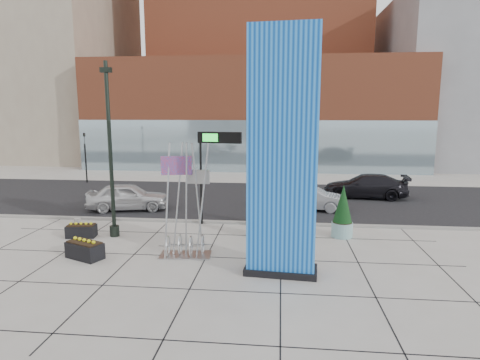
# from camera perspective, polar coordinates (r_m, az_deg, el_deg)

# --- Properties ---
(ground) EXTENTS (160.00, 160.00, 0.00)m
(ground) POSITION_cam_1_polar(r_m,az_deg,el_deg) (17.65, -7.46, -9.55)
(ground) COLOR #9E9991
(ground) RESTS_ON ground
(street_asphalt) EXTENTS (80.00, 12.00, 0.02)m
(street_asphalt) POSITION_cam_1_polar(r_m,az_deg,el_deg) (27.12, -2.63, -2.63)
(street_asphalt) COLOR black
(street_asphalt) RESTS_ON ground
(curb_edge) EXTENTS (80.00, 0.30, 0.12)m
(curb_edge) POSITION_cam_1_polar(r_m,az_deg,el_deg) (21.37, -5.00, -5.91)
(curb_edge) COLOR gray
(curb_edge) RESTS_ON ground
(tower_podium) EXTENTS (34.00, 10.00, 11.00)m
(tower_podium) POSITION_cam_1_polar(r_m,az_deg,el_deg) (43.31, 1.98, 9.30)
(tower_podium) COLOR #AE5132
(tower_podium) RESTS_ON ground
(tower_glass_front) EXTENTS (34.00, 0.60, 5.00)m
(tower_glass_front) POSITION_cam_1_polar(r_m,az_deg,el_deg) (38.66, 1.47, 4.80)
(tower_glass_front) COLOR #8CA5B2
(tower_glass_front) RESTS_ON ground
(building_beige_left) EXTENTS (18.00, 20.00, 34.00)m
(building_beige_left) POSITION_cam_1_polar(r_m,az_deg,el_deg) (59.51, -26.11, 19.60)
(building_beige_left) COLOR gray
(building_beige_left) RESTS_ON ground
(blue_pylon) EXTENTS (2.68, 1.38, 8.64)m
(blue_pylon) POSITION_cam_1_polar(r_m,az_deg,el_deg) (13.97, 6.10, 2.98)
(blue_pylon) COLOR #0B45AF
(blue_pylon) RESTS_ON ground
(lamp_post) EXTENTS (0.51, 0.44, 8.01)m
(lamp_post) POSITION_cam_1_polar(r_m,az_deg,el_deg) (19.30, -17.86, 1.73)
(lamp_post) COLOR black
(lamp_post) RESTS_ON ground
(public_art_sculpture) EXTENTS (2.12, 1.20, 4.63)m
(public_art_sculpture) POSITION_cam_1_polar(r_m,az_deg,el_deg) (16.38, -7.78, -6.62)
(public_art_sculpture) COLOR #BCBEC1
(public_art_sculpture) RESTS_ON ground
(concrete_bollard) EXTENTS (0.31, 0.31, 0.61)m
(concrete_bollard) POSITION_cam_1_polar(r_m,az_deg,el_deg) (21.45, -22.09, -5.86)
(concrete_bollard) COLOR gray
(concrete_bollard) RESTS_ON ground
(overhead_street_sign) EXTENTS (2.26, 0.53, 4.80)m
(overhead_street_sign) POSITION_cam_1_polar(r_m,az_deg,el_deg) (20.33, -3.38, 4.96)
(overhead_street_sign) COLOR black
(overhead_street_sign) RESTS_ON ground
(round_planter_east) EXTENTS (0.99, 0.99, 2.47)m
(round_planter_east) POSITION_cam_1_polar(r_m,az_deg,el_deg) (19.29, 14.40, -4.49)
(round_planter_east) COLOR #82AFB0
(round_planter_east) RESTS_ON ground
(round_planter_mid) EXTENTS (0.98, 0.98, 2.44)m
(round_planter_mid) POSITION_cam_1_polar(r_m,az_deg,el_deg) (20.35, 3.64, -3.50)
(round_planter_mid) COLOR #82AFB0
(round_planter_mid) RESTS_ON ground
(round_planter_west) EXTENTS (0.96, 0.96, 2.40)m
(round_planter_west) POSITION_cam_1_polar(r_m,az_deg,el_deg) (18.62, 3.00, -4.81)
(round_planter_west) COLOR #82AFB0
(round_planter_west) RESTS_ON ground
(box_planter_north) EXTENTS (1.37, 0.81, 0.72)m
(box_planter_north) POSITION_cam_1_polar(r_m,az_deg,el_deg) (20.27, -21.63, -6.65)
(box_planter_north) COLOR black
(box_planter_north) RESTS_ON ground
(box_planter_south) EXTENTS (1.67, 1.29, 0.82)m
(box_planter_south) POSITION_cam_1_polar(r_m,az_deg,el_deg) (17.37, -21.21, -9.15)
(box_planter_south) COLOR black
(box_planter_south) RESTS_ON ground
(car_white_west) EXTENTS (4.99, 2.80, 1.60)m
(car_white_west) POSITION_cam_1_polar(r_m,az_deg,el_deg) (24.74, -15.65, -2.31)
(car_white_west) COLOR silver
(car_white_west) RESTS_ON ground
(car_silver_mid) EXTENTS (4.43, 2.09, 1.40)m
(car_silver_mid) POSITION_cam_1_polar(r_m,az_deg,el_deg) (24.24, 9.95, -2.58)
(car_silver_mid) COLOR #9FA0A6
(car_silver_mid) RESTS_ON ground
(car_dark_east) EXTENTS (5.71, 2.80, 1.60)m
(car_dark_east) POSITION_cam_1_polar(r_m,az_deg,el_deg) (28.52, 17.40, -0.84)
(car_dark_east) COLOR black
(car_dark_east) RESTS_ON ground
(traffic_signal) EXTENTS (0.15, 0.18, 4.10)m
(traffic_signal) POSITION_cam_1_polar(r_m,az_deg,el_deg) (35.21, -21.14, 3.35)
(traffic_signal) COLOR black
(traffic_signal) RESTS_ON ground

